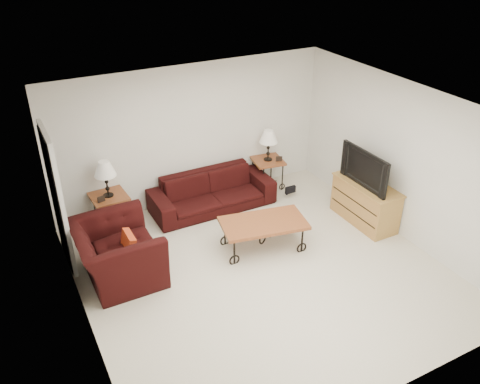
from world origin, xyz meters
name	(u,v)px	position (x,y,z in m)	size (l,w,h in m)	color
ground	(262,271)	(0.00, 0.00, 0.00)	(5.00, 5.00, 0.00)	beige
wall_back	(192,135)	(0.00, 2.50, 1.25)	(5.00, 0.02, 2.50)	silver
wall_front	(394,312)	(0.00, -2.50, 1.25)	(5.00, 0.02, 2.50)	silver
wall_left	(76,248)	(-2.50, 0.00, 1.25)	(0.02, 5.00, 2.50)	silver
wall_right	(403,161)	(2.50, 0.00, 1.25)	(0.02, 5.00, 2.50)	silver
ceiling	(266,110)	(0.00, 0.00, 2.50)	(5.00, 5.00, 0.00)	white
doorway	(57,201)	(-2.47, 1.65, 1.02)	(0.08, 0.94, 2.04)	black
sofa	(212,192)	(0.14, 2.02, 0.32)	(2.18, 0.85, 0.64)	black
side_table_left	(111,212)	(-1.63, 2.20, 0.31)	(0.56, 0.56, 0.62)	brown
side_table_right	(267,174)	(1.38, 2.20, 0.30)	(0.54, 0.54, 0.59)	brown
lamp_left	(106,179)	(-1.63, 2.20, 0.92)	(0.35, 0.35, 0.62)	black
lamp_right	(268,145)	(1.38, 2.20, 0.89)	(0.34, 0.34, 0.59)	black
photo_frame_left	(101,199)	(-1.78, 2.05, 0.67)	(0.12, 0.02, 0.10)	black
photo_frame_right	(279,159)	(1.53, 2.05, 0.64)	(0.12, 0.02, 0.10)	black
coffee_table	(263,235)	(0.31, 0.52, 0.24)	(1.30, 0.70, 0.49)	brown
armchair	(118,253)	(-1.88, 0.87, 0.42)	(1.28, 1.12, 0.83)	black
throw_pillow	(128,246)	(-1.73, 0.82, 0.52)	(0.38, 0.10, 0.38)	#C34119
tv_stand	(365,203)	(2.23, 0.40, 0.36)	(0.50, 1.20, 0.72)	#B69143
television	(369,167)	(2.21, 0.40, 1.03)	(1.07, 0.14, 0.62)	black
backpack	(287,185)	(1.56, 1.78, 0.20)	(0.31, 0.24, 0.41)	black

